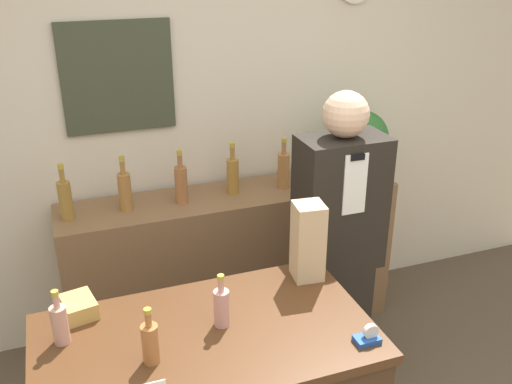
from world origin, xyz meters
TOP-DOWN VIEW (x-y plane):
  - back_wall at (-0.00, 2.00)m, footprint 5.20×0.09m
  - back_shelf at (0.10, 1.73)m, footprint 1.96×0.41m
  - shopkeeper at (0.45, 1.09)m, footprint 0.42×0.26m
  - potted_plant at (0.94, 1.76)m, footprint 0.33×0.33m
  - paper_bag at (0.13, 0.75)m, footprint 0.13×0.13m
  - tape_dispenser at (0.15, 0.28)m, footprint 0.09×0.06m
  - gift_box at (-0.80, 0.80)m, footprint 0.14×0.17m
  - counter_bottle_0 at (-0.87, 0.66)m, footprint 0.06×0.06m
  - counter_bottle_1 at (-0.59, 0.44)m, footprint 0.06×0.06m
  - counter_bottle_2 at (-0.31, 0.56)m, footprint 0.06×0.06m
  - shelf_bottle_0 at (-0.80, 1.72)m, footprint 0.07×0.07m
  - shelf_bottle_1 at (-0.49, 1.73)m, footprint 0.07×0.07m
  - shelf_bottle_2 at (-0.19, 1.72)m, footprint 0.07×0.07m
  - shelf_bottle_3 at (0.12, 1.74)m, footprint 0.07×0.07m
  - shelf_bottle_4 at (0.42, 1.72)m, footprint 0.07×0.07m
  - shelf_bottle_5 at (0.72, 1.74)m, footprint 0.07×0.07m

SIDE VIEW (x-z plane):
  - back_shelf at x=0.10m, z-range 0.00..0.92m
  - shopkeeper at x=0.45m, z-range 0.00..1.64m
  - tape_dispenser at x=0.15m, z-range 0.93..1.00m
  - gift_box at x=-0.80m, z-range 0.95..1.01m
  - counter_bottle_0 at x=-0.87m, z-range 0.92..1.13m
  - counter_bottle_1 at x=-0.59m, z-range 0.92..1.13m
  - counter_bottle_2 at x=-0.31m, z-range 0.92..1.13m
  - shelf_bottle_0 at x=-0.80m, z-range 0.88..1.19m
  - shelf_bottle_1 at x=-0.49m, z-range 0.88..1.19m
  - shelf_bottle_2 at x=-0.19m, z-range 0.88..1.19m
  - shelf_bottle_3 at x=0.12m, z-range 0.88..1.19m
  - shelf_bottle_4 at x=0.42m, z-range 0.88..1.19m
  - shelf_bottle_5 at x=0.72m, z-range 0.88..1.19m
  - paper_bag at x=0.13m, z-range 0.95..1.28m
  - potted_plant at x=0.94m, z-range 0.94..1.34m
  - back_wall at x=0.00m, z-range 0.00..2.70m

